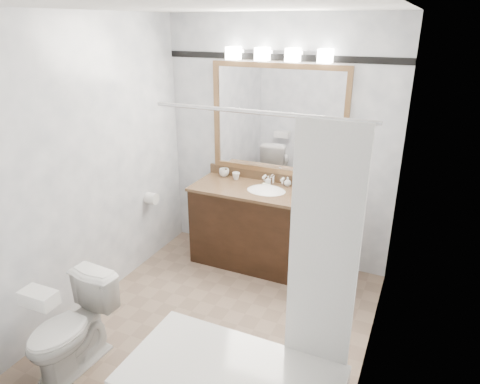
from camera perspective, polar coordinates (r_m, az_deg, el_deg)
name	(u,v)px	position (r m, az deg, el deg)	size (l,w,h in m)	color
room	(219,186)	(3.25, -2.80, 0.81)	(2.42, 2.62, 2.52)	gray
vanity	(265,227)	(4.43, 3.41, -4.69)	(1.53, 0.58, 0.97)	black
mirror	(277,121)	(4.31, 5.02, 9.47)	(1.40, 0.04, 1.10)	olive
vanity_light_bar	(278,54)	(4.18, 5.04, 17.85)	(1.02, 0.14, 0.12)	silver
accent_stripe	(280,57)	(4.24, 5.34, 17.45)	(2.40, 0.01, 0.06)	black
tp_roll	(152,198)	(4.55, -11.70, -0.84)	(0.12, 0.12, 0.11)	white
toilet	(71,328)	(3.47, -21.64, -16.54)	(0.39, 0.68, 0.69)	white
tissue_box	(39,298)	(3.15, -25.24, -12.64)	(0.24, 0.13, 0.10)	white
coffee_maker	(325,180)	(4.08, 11.26, 1.63)	(0.19, 0.24, 0.36)	black
cup_left	(224,172)	(4.64, -2.13, 2.63)	(0.11, 0.11, 0.09)	white
cup_right	(236,176)	(4.55, -0.54, 2.16)	(0.08, 0.08, 0.08)	white
soap_bottle_a	(268,181)	(4.38, 3.76, 1.52)	(0.04, 0.05, 0.10)	white
soap_bottle_b	(288,182)	(4.38, 6.37, 1.38)	(0.08, 0.08, 0.10)	white
soap_bar	(266,185)	(4.38, 3.52, 0.98)	(0.08, 0.05, 0.02)	beige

